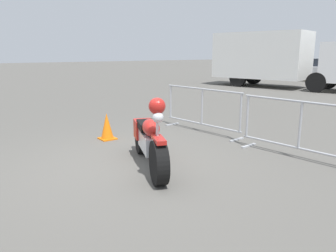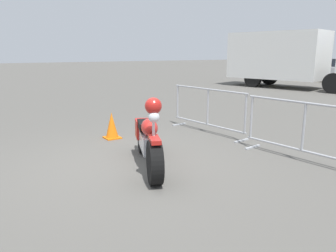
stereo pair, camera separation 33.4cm
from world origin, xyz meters
name	(u,v)px [view 2 (the right image)]	position (x,y,z in m)	size (l,w,h in m)	color
ground_plane	(127,165)	(0.00, 0.00, 0.00)	(120.00, 120.00, 0.00)	#54514C
motorcycle	(148,138)	(0.25, 0.28, 0.49)	(2.14, 1.06, 1.27)	black
crowd_barrier_near	(208,110)	(-1.04, 2.68, 0.56)	(2.35, 0.62, 1.07)	#9EA0A5
crowd_barrier_far	(303,131)	(1.54, 2.68, 0.56)	(2.35, 0.62, 1.07)	#9EA0A5
box_truck	(293,57)	(-6.30, 13.02, 1.64)	(8.00, 3.86, 2.98)	silver
parked_car_yellow	(313,69)	(-9.43, 19.77, 0.69)	(2.22, 4.19, 1.35)	yellow
traffic_cone	(112,126)	(-1.80, 0.52, 0.29)	(0.34, 0.34, 0.59)	orange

